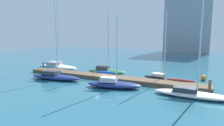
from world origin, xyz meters
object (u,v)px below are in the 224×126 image
harbor_building_distant (188,22)px  sailboat_5 (192,92)px  sailboat_2 (106,71)px  sailboat_1 (55,76)px  sailboat_4 (162,77)px  sailboat_0 (57,66)px  mooring_buoy_orange (203,78)px  sailboat_3 (113,83)px

harbor_building_distant → sailboat_5: bearing=-85.1°
sailboat_2 → sailboat_5: (12.69, -6.07, -0.04)m
sailboat_1 → sailboat_4: sailboat_1 is taller
sailboat_0 → sailboat_1: 8.48m
sailboat_0 → mooring_buoy_orange: 23.95m
mooring_buoy_orange → sailboat_2: bearing=-171.3°
sailboat_3 → sailboat_5: size_ratio=0.71×
sailboat_1 → sailboat_5: sailboat_5 is taller
sailboat_1 → sailboat_0: bearing=123.3°
sailboat_0 → sailboat_2: sailboat_0 is taller
sailboat_0 → mooring_buoy_orange: bearing=5.4°
sailboat_4 → sailboat_0: bearing=-169.2°
sailboat_0 → sailboat_4: 18.83m
sailboat_2 → sailboat_1: bearing=-134.1°
sailboat_5 → mooring_buoy_orange: sailboat_5 is taller
sailboat_3 → sailboat_4: (4.36, 5.89, -0.04)m
sailboat_0 → sailboat_4: sailboat_0 is taller
sailboat_4 → mooring_buoy_orange: bearing=40.8°
sailboat_1 → sailboat_4: bearing=16.4°
sailboat_1 → sailboat_3: 8.96m
sailboat_2 → mooring_buoy_orange: bearing=0.4°
sailboat_0 → sailboat_2: size_ratio=1.24×
sailboat_1 → mooring_buoy_orange: 20.23m
sailboat_0 → mooring_buoy_orange: size_ratio=16.89×
sailboat_0 → sailboat_3: size_ratio=1.45×
sailboat_1 → harbor_building_distant: bearing=70.1°
sailboat_0 → sailboat_4: bearing=-1.5°
sailboat_0 → sailboat_3: sailboat_0 is taller
sailboat_0 → harbor_building_distant: harbor_building_distant is taller
sailboat_3 → harbor_building_distant: harbor_building_distant is taller
sailboat_0 → sailboat_5: 23.61m
sailboat_0 → sailboat_5: size_ratio=1.03×
sailboat_1 → mooring_buoy_orange: size_ratio=15.92×
sailboat_4 → harbor_building_distant: 50.90m
sailboat_0 → mooring_buoy_orange: (23.87, 2.03, -0.19)m
sailboat_1 → sailboat_3: bearing=-7.7°
sailboat_1 → harbor_building_distant: 57.95m
sailboat_1 → sailboat_2: (4.60, 6.37, -0.01)m
sailboat_2 → sailboat_5: size_ratio=0.83×
mooring_buoy_orange → harbor_building_distant: bearing=97.0°
sailboat_1 → mooring_buoy_orange: (18.37, 8.48, -0.20)m
sailboat_2 → sailboat_3: bearing=-64.3°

